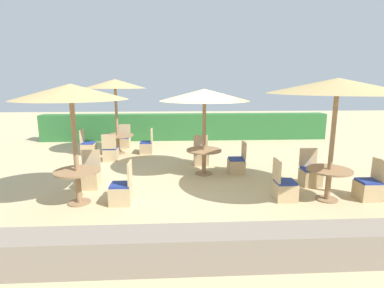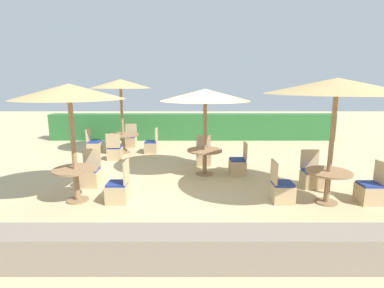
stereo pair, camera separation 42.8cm
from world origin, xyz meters
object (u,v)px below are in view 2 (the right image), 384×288
patio_chair_back_left_west (93,146)px  patio_chair_back_left_south (114,152)px  parasol_front_right (336,86)px  patio_chair_front_right_west (281,190)px  parasol_center (205,95)px  patio_chair_front_right_north (311,177)px  round_table_front_left (75,176)px  patio_chair_center_north (203,157)px  patio_chair_front_left_north (90,176)px  parasol_front_left (68,92)px  patio_chair_front_left_east (118,191)px  round_table_back_left (122,138)px  round_table_center (204,155)px  round_table_front_right (327,179)px  patio_chair_center_east (237,165)px  patio_chair_back_left_north (130,141)px  patio_chair_front_right_east (369,191)px  patio_chair_back_left_east (151,146)px  parasol_back_left (120,84)px

patio_chair_back_left_west → patio_chair_back_left_south: bearing=46.4°
parasol_front_right → patio_chair_front_right_west: bearing=176.7°
patio_chair_back_left_west → parasol_center: bearing=56.5°
patio_chair_front_right_north → patio_chair_back_left_west: bearing=-29.3°
round_table_front_left → patio_chair_center_north: bearing=45.7°
patio_chair_front_left_north → parasol_front_right: bearing=168.7°
parasol_front_left → patio_chair_back_left_south: parasol_front_left is taller
patio_chair_front_left_east → round_table_back_left: size_ratio=0.79×
patio_chair_front_right_north → patio_chair_front_right_west: bearing=42.8°
round_table_center → round_table_front_right: bearing=-38.9°
patio_chair_center_north → patio_chair_back_left_south: bearing=-12.4°
patio_chair_front_right_north → patio_chair_back_left_south: size_ratio=1.00×
round_table_front_left → patio_chair_center_east: bearing=27.5°
parasol_front_left → round_table_front_left: bearing=-90.0°
patio_chair_front_left_east → patio_chair_front_right_north: size_ratio=1.00×
patio_chair_front_right_north → patio_chair_back_left_north: size_ratio=1.00×
patio_chair_front_left_east → patio_chair_back_left_west: 5.12m
patio_chair_center_east → parasol_front_left: bearing=117.5°
round_table_center → patio_chair_center_east: patio_chair_center_east is taller
patio_chair_front_right_east → round_table_front_right: bearing=89.6°
patio_chair_front_left_north → patio_chair_front_right_west: 4.69m
round_table_front_right → patio_chair_front_right_north: patio_chair_front_right_north is taller
parasol_front_right → patio_chair_back_left_north: 8.32m
patio_chair_front_right_west → parasol_center: bearing=-141.5°
parasol_front_left → patio_chair_front_right_east: bearing=-1.0°
round_table_front_left → round_table_front_right: (5.51, -0.11, -0.02)m
parasol_front_left → patio_chair_back_left_north: bearing=89.7°
round_table_front_left → patio_chair_back_left_west: 4.78m
round_table_center → patio_chair_back_left_west: (-4.03, 2.66, -0.30)m
round_table_center → parasol_front_right: (2.59, -2.09, 1.96)m
patio_chair_back_left_west → patio_chair_front_right_east: bearing=57.8°
patio_chair_front_left_north → patio_chair_back_left_east: size_ratio=1.00×
parasol_front_right → round_table_back_left: bearing=139.0°
parasol_front_left → round_table_back_left: 5.04m
parasol_front_left → patio_chair_center_east: size_ratio=2.76×
parasol_front_left → patio_chair_center_north: parasol_front_left is taller
patio_chair_back_left_west → parasol_back_left: bearing=93.2°
patio_chair_center_north → parasol_back_left: size_ratio=0.34×
round_table_front_left → patio_chair_back_left_west: bearing=103.4°
round_table_center → patio_chair_center_north: (0.01, 1.02, -0.30)m
parasol_center → parasol_front_right: parasol_front_right is taller
parasol_center → round_table_center: bearing=-63.4°
patio_chair_back_left_west → round_table_back_left: bearing=93.2°
parasol_front_left → patio_chair_front_left_east: size_ratio=2.76×
round_table_back_left → patio_chair_back_left_east: bearing=-2.4°
patio_chair_front_left_north → parasol_front_left: bearing=91.7°
patio_chair_center_east → parasol_front_right: 3.50m
patio_chair_front_right_east → round_table_back_left: (-6.48, 4.82, 0.31)m
parasol_center → patio_chair_front_right_west: 3.27m
round_table_center → parasol_back_left: bearing=137.3°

